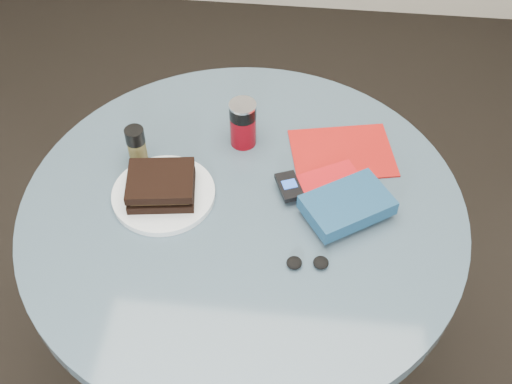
# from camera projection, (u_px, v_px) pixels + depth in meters

# --- Properties ---
(ground) EXTENTS (4.00, 4.00, 0.00)m
(ground) POSITION_uv_depth(u_px,v_px,m) (246.00, 361.00, 2.00)
(ground) COLOR black
(ground) RESTS_ON ground
(table) EXTENTS (1.00, 1.00, 0.75)m
(table) POSITION_uv_depth(u_px,v_px,m) (244.00, 249.00, 1.56)
(table) COLOR black
(table) RESTS_ON ground
(plate) EXTENTS (0.31, 0.31, 0.01)m
(plate) POSITION_uv_depth(u_px,v_px,m) (164.00, 194.00, 1.45)
(plate) COLOR silver
(plate) RESTS_ON table
(sandwich) EXTENTS (0.16, 0.14, 0.05)m
(sandwich) POSITION_uv_depth(u_px,v_px,m) (161.00, 185.00, 1.42)
(sandwich) COLOR black
(sandwich) RESTS_ON plate
(soda_can) EXTENTS (0.06, 0.06, 0.12)m
(soda_can) POSITION_uv_depth(u_px,v_px,m) (243.00, 124.00, 1.52)
(soda_can) COLOR maroon
(soda_can) RESTS_ON table
(pepper_grinder) EXTENTS (0.05, 0.05, 0.10)m
(pepper_grinder) POSITION_uv_depth(u_px,v_px,m) (137.00, 146.00, 1.49)
(pepper_grinder) COLOR #4C4520
(pepper_grinder) RESTS_ON table
(magazine) EXTENTS (0.27, 0.23, 0.00)m
(magazine) POSITION_uv_depth(u_px,v_px,m) (342.00, 153.00, 1.54)
(magazine) COLOR #9A0F0E
(magazine) RESTS_ON table
(red_book) EXTENTS (0.19, 0.17, 0.01)m
(red_book) POSITION_uv_depth(u_px,v_px,m) (329.00, 186.00, 1.46)
(red_book) COLOR #B20E13
(red_book) RESTS_ON magazine
(novel) EXTENTS (0.22, 0.20, 0.04)m
(novel) POSITION_uv_depth(u_px,v_px,m) (347.00, 205.00, 1.39)
(novel) COLOR navy
(novel) RESTS_ON red_book
(mp3_player) EXTENTS (0.07, 0.09, 0.01)m
(mp3_player) POSITION_uv_depth(u_px,v_px,m) (289.00, 186.00, 1.44)
(mp3_player) COLOR black
(mp3_player) RESTS_ON red_book
(headphones) EXTENTS (0.09, 0.04, 0.02)m
(headphones) POSITION_uv_depth(u_px,v_px,m) (308.00, 263.00, 1.32)
(headphones) COLOR black
(headphones) RESTS_ON table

